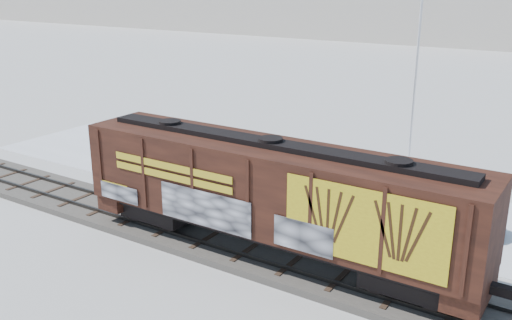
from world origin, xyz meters
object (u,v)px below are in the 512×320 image
Objects in this scene: car_white at (270,164)px; car_dark at (448,213)px; hopper_railcar at (270,191)px; car_silver at (145,151)px; flagpole at (415,105)px.

car_white reaches higher than car_dark.
car_silver is at bearing 153.02° from hopper_railcar.
car_white is (-5.10, 8.35, -2.15)m from hopper_railcar.
hopper_railcar is 10.02m from car_white.
car_white is 0.92× the size of car_dark.
flagpole is 2.46× the size of car_silver.
car_silver is 7.74m from car_white.
car_silver reaches higher than car_white.
hopper_railcar is 3.73× the size of car_white.
flagpole reaches higher than car_white.
flagpole is 15.65m from car_silver.
hopper_railcar reaches higher than car_dark.
hopper_railcar is 13.26m from flagpole.
car_silver is (-13.76, -6.75, -3.17)m from flagpole.
hopper_railcar is at bearing -95.07° from flagpole.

